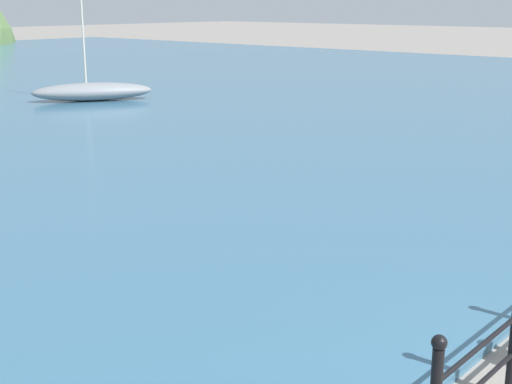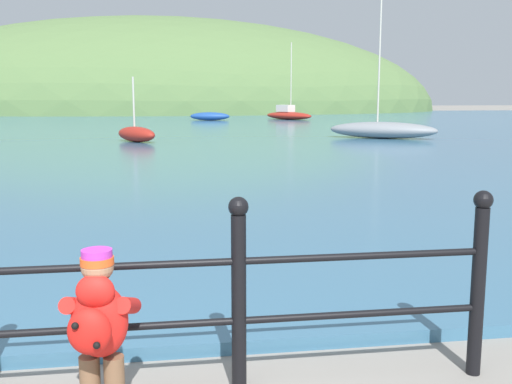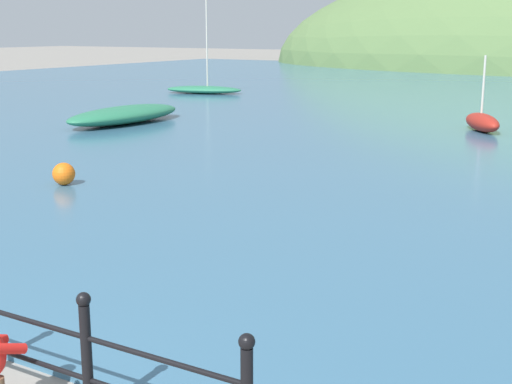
% 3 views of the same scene
% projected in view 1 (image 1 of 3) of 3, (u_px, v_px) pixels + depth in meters
% --- Properties ---
extents(boat_red_dinghy, '(4.23, 3.26, 5.35)m').
position_uv_depth(boat_red_dinghy, '(93.00, 91.00, 25.85)').
color(boat_red_dinghy, gray).
rests_on(boat_red_dinghy, water).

